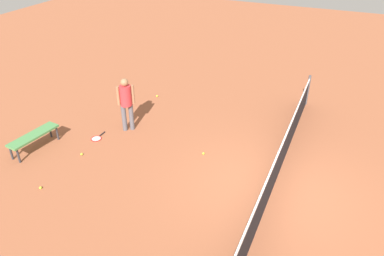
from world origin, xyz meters
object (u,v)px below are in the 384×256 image
object	(u,v)px
player_near_side	(126,100)
tennis_ball_by_net	(157,96)
tennis_ball_near_player	(82,154)
tennis_ball_baseline	(123,115)
courtside_bench	(34,136)
tennis_ball_stray_right	(40,188)
tennis_ball_midcourt	(203,153)
tennis_racket_near_player	(97,138)

from	to	relation	value
player_near_side	tennis_ball_by_net	size ratio (longest dim) A/B	25.76
tennis_ball_near_player	tennis_ball_baseline	distance (m)	2.37
tennis_ball_near_player	tennis_ball_by_net	size ratio (longest dim) A/B	1.00
courtside_bench	player_near_side	bearing A→B (deg)	137.21
tennis_ball_near_player	tennis_ball_stray_right	size ratio (longest dim) A/B	1.00
tennis_ball_stray_right	player_near_side	bearing A→B (deg)	171.98
tennis_ball_by_net	tennis_ball_stray_right	size ratio (longest dim) A/B	1.00
player_near_side	tennis_ball_baseline	world-z (taller)	player_near_side
player_near_side	tennis_ball_baseline	size ratio (longest dim) A/B	25.76
tennis_ball_midcourt	tennis_ball_stray_right	world-z (taller)	same
tennis_ball_by_net	tennis_racket_near_player	bearing A→B (deg)	-5.21
tennis_racket_near_player	tennis_ball_midcourt	bearing A→B (deg)	99.07
player_near_side	tennis_ball_near_player	size ratio (longest dim) A/B	25.76
player_near_side	tennis_racket_near_player	world-z (taller)	player_near_side
tennis_racket_near_player	tennis_ball_by_net	world-z (taller)	tennis_ball_by_net
tennis_ball_baseline	tennis_ball_stray_right	size ratio (longest dim) A/B	1.00
tennis_racket_near_player	tennis_ball_midcourt	xyz separation A→B (m)	(-0.51, 3.22, 0.02)
player_near_side	tennis_ball_by_net	bearing A→B (deg)	-172.79
tennis_ball_near_player	tennis_ball_stray_right	distance (m)	1.57
tennis_ball_midcourt	courtside_bench	xyz separation A→B (m)	(1.66, -4.46, 0.38)
tennis_ball_near_player	tennis_ball_baseline	size ratio (longest dim) A/B	1.00
tennis_ball_stray_right	tennis_ball_baseline	bearing A→B (deg)	-177.39
tennis_ball_by_net	courtside_bench	size ratio (longest dim) A/B	0.04
tennis_ball_midcourt	courtside_bench	world-z (taller)	courtside_bench
tennis_ball_near_player	courtside_bench	xyz separation A→B (m)	(0.26, -1.38, 0.38)
tennis_ball_near_player	tennis_ball_baseline	world-z (taller)	same
tennis_ball_by_net	tennis_ball_near_player	bearing A→B (deg)	-2.19
player_near_side	tennis_ball_by_net	world-z (taller)	player_near_side
tennis_racket_near_player	tennis_ball_near_player	distance (m)	0.89
tennis_ball_midcourt	tennis_ball_stray_right	bearing A→B (deg)	-46.17
tennis_ball_baseline	player_near_side	bearing A→B (deg)	44.91
tennis_ball_near_player	tennis_ball_stray_right	xyz separation A→B (m)	(1.57, -0.01, 0.00)
tennis_racket_near_player	courtside_bench	xyz separation A→B (m)	(1.14, -1.24, 0.40)
player_near_side	tennis_racket_near_player	size ratio (longest dim) A/B	2.90
tennis_racket_near_player	tennis_ball_by_net	size ratio (longest dim) A/B	8.88
tennis_ball_near_player	tennis_ball_stray_right	world-z (taller)	same
tennis_racket_near_player	tennis_ball_near_player	world-z (taller)	tennis_ball_near_player
tennis_racket_near_player	tennis_ball_stray_right	xyz separation A→B (m)	(2.45, 0.13, 0.02)
tennis_ball_baseline	tennis_ball_stray_right	world-z (taller)	same
tennis_racket_near_player	tennis_ball_by_net	distance (m)	3.23
tennis_ball_by_net	courtside_bench	world-z (taller)	courtside_bench
tennis_ball_baseline	courtside_bench	xyz separation A→B (m)	(2.63, -1.19, 0.38)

